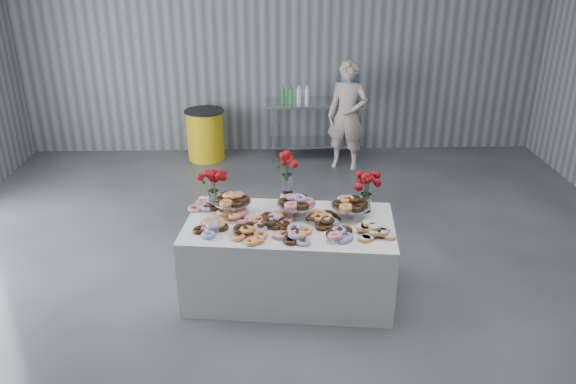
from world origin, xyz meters
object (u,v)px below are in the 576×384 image
(display_table, at_px, (289,258))
(trash_barrel, at_px, (205,135))
(prep_table, at_px, (315,119))
(person, at_px, (347,116))
(water_jug, at_px, (349,84))

(display_table, height_order, trash_barrel, trash_barrel)
(display_table, distance_m, prep_table, 3.73)
(person, bearing_deg, prep_table, 155.50)
(person, bearing_deg, display_table, -85.93)
(prep_table, distance_m, trash_barrel, 1.70)
(display_table, bearing_deg, prep_table, 81.97)
(display_table, xyz_separation_m, water_jug, (1.02, 3.69, 0.77))
(water_jug, relative_size, trash_barrel, 0.72)
(water_jug, bearing_deg, trash_barrel, 180.00)
(prep_table, relative_size, water_jug, 2.71)
(display_table, xyz_separation_m, person, (0.95, 3.26, 0.42))
(trash_barrel, bearing_deg, person, -11.38)
(prep_table, bearing_deg, trash_barrel, -180.00)
(display_table, height_order, prep_table, prep_table)
(water_jug, xyz_separation_m, trash_barrel, (-2.19, 0.00, -0.76))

